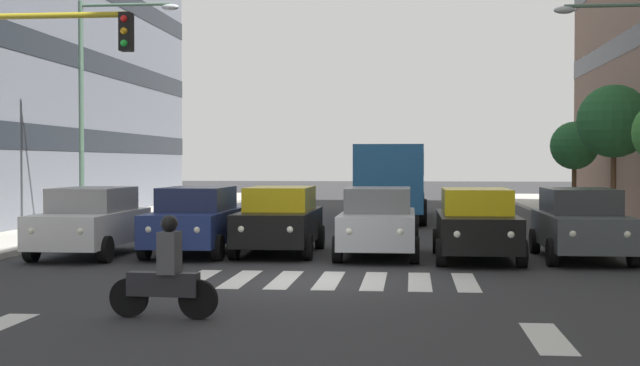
{
  "coord_description": "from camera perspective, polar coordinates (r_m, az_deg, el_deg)",
  "views": [
    {
      "loc": [
        -2.08,
        17.66,
        2.38
      ],
      "look_at": [
        0.2,
        -4.57,
        1.84
      ],
      "focal_mm": 49.98,
      "sensor_mm": 36.0,
      "label": 1
    }
  ],
  "objects": [
    {
      "name": "ground_plane",
      "position": [
        17.94,
        -0.85,
        -6.23
      ],
      "size": [
        180.0,
        180.0,
        0.0
      ],
      "primitive_type": "plane",
      "color": "#2D2D30"
    },
    {
      "name": "crosswalk_markings",
      "position": [
        17.94,
        -0.85,
        -6.22
      ],
      "size": [
        6.75,
        2.8,
        0.01
      ],
      "color": "silver",
      "rests_on": "ground_plane"
    },
    {
      "name": "lane_arrow_0",
      "position": [
        12.52,
        14.35,
        -9.59
      ],
      "size": [
        0.5,
        2.2,
        0.01
      ],
      "primitive_type": "cube",
      "color": "silver",
      "rests_on": "ground_plane"
    },
    {
      "name": "car_0",
      "position": [
        22.45,
        16.34,
        -2.48
      ],
      "size": [
        2.02,
        4.44,
        1.72
      ],
      "color": "#474C51",
      "rests_on": "ground_plane"
    },
    {
      "name": "car_1",
      "position": [
        21.82,
        9.98,
        -2.56
      ],
      "size": [
        2.02,
        4.44,
        1.72
      ],
      "color": "black",
      "rests_on": "ground_plane"
    },
    {
      "name": "car_2",
      "position": [
        22.29,
        3.76,
        -2.46
      ],
      "size": [
        2.02,
        4.44,
        1.72
      ],
      "color": "#B2B7BC",
      "rests_on": "ground_plane"
    },
    {
      "name": "car_3",
      "position": [
        22.96,
        -2.6,
        -2.34
      ],
      "size": [
        2.02,
        4.44,
        1.72
      ],
      "color": "black",
      "rests_on": "ground_plane"
    },
    {
      "name": "car_4",
      "position": [
        23.04,
        -7.95,
        -2.34
      ],
      "size": [
        2.02,
        4.44,
        1.72
      ],
      "color": "navy",
      "rests_on": "ground_plane"
    },
    {
      "name": "car_5",
      "position": [
        23.12,
        -14.44,
        -2.36
      ],
      "size": [
        2.02,
        4.44,
        1.72
      ],
      "color": "silver",
      "rests_on": "ground_plane"
    },
    {
      "name": "bus_behind_traffic",
      "position": [
        36.7,
        4.59,
        0.57
      ],
      "size": [
        2.78,
        10.5,
        3.0
      ],
      "color": "#286BAD",
      "rests_on": "ground_plane"
    },
    {
      "name": "motorcycle_with_rider",
      "position": [
        13.73,
        -9.88,
        -5.88
      ],
      "size": [
        1.7,
        0.38,
        1.57
      ],
      "color": "black",
      "rests_on": "ground_plane"
    },
    {
      "name": "street_lamp_left",
      "position": [
        25.19,
        19.47,
        5.37
      ],
      "size": [
        2.64,
        0.28,
        6.53
      ],
      "color": "#4C6B56",
      "rests_on": "sidewalk_left"
    },
    {
      "name": "street_lamp_right",
      "position": [
        29.35,
        -14.05,
        5.82
      ],
      "size": [
        3.28,
        0.28,
        7.34
      ],
      "color": "#4C6B56",
      "rests_on": "sidewalk_right"
    },
    {
      "name": "street_tree_2",
      "position": [
        34.45,
        18.3,
        3.76
      ],
      "size": [
        2.69,
        2.69,
        5.06
      ],
      "color": "#513823",
      "rests_on": "sidewalk_left"
    },
    {
      "name": "street_tree_3",
      "position": [
        40.66,
        15.97,
        2.3
      ],
      "size": [
        2.11,
        2.11,
        3.99
      ],
      "color": "#513823",
      "rests_on": "sidewalk_left"
    }
  ]
}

